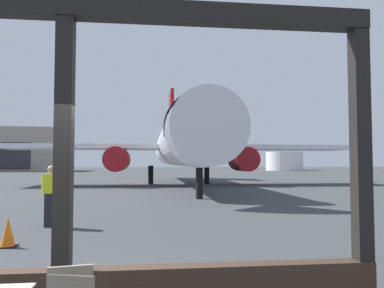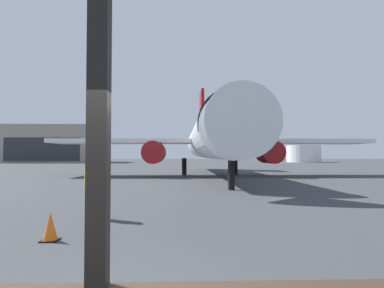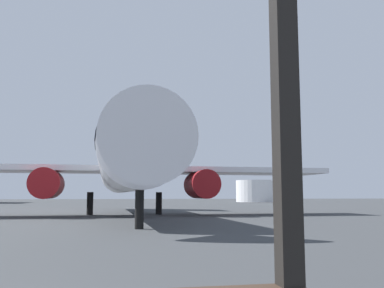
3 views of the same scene
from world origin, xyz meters
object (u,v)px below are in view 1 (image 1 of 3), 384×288
object	(u,v)px
traffic_cone	(8,233)
fuel_storage_tank	(284,161)
airplane	(181,144)
ground_crew_worker	(51,195)

from	to	relation	value
traffic_cone	fuel_storage_tank	size ratio (longest dim) A/B	0.08
airplane	traffic_cone	world-z (taller)	airplane
airplane	ground_crew_worker	distance (m)	19.95
ground_crew_worker	traffic_cone	size ratio (longest dim) A/B	2.75
airplane	traffic_cone	size ratio (longest dim) A/B	48.47
airplane	ground_crew_worker	size ratio (longest dim) A/B	17.60
ground_crew_worker	traffic_cone	world-z (taller)	ground_crew_worker
ground_crew_worker	traffic_cone	xyz separation A→B (m)	(-0.25, -2.52, -0.60)
airplane	ground_crew_worker	xyz separation A→B (m)	(-5.29, -19.08, -2.46)
traffic_cone	fuel_storage_tank	world-z (taller)	fuel_storage_tank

